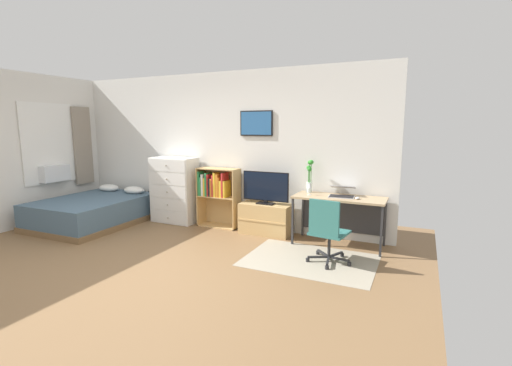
% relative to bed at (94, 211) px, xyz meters
% --- Properties ---
extents(ground_plane, '(7.20, 7.20, 0.00)m').
position_rel_bed_xyz_m(ground_plane, '(2.04, -1.40, -0.24)').
color(ground_plane, brown).
extents(wall_back_with_posters, '(6.12, 0.09, 2.70)m').
position_rel_bed_xyz_m(wall_back_with_posters, '(2.05, 1.03, 1.11)').
color(wall_back_with_posters, silver).
rests_on(wall_back_with_posters, ground_plane).
extents(area_rug, '(1.70, 1.20, 0.01)m').
position_rel_bed_xyz_m(area_rug, '(4.10, -0.09, -0.24)').
color(area_rug, '#9E937F').
rests_on(area_rug, ground_plane).
extents(bed, '(1.54, 1.97, 0.61)m').
position_rel_bed_xyz_m(bed, '(0.00, 0.00, 0.00)').
color(bed, brown).
rests_on(bed, ground_plane).
extents(dresser, '(0.84, 0.46, 1.20)m').
position_rel_bed_xyz_m(dresser, '(1.25, 0.75, 0.36)').
color(dresser, white).
rests_on(dresser, ground_plane).
extents(bookshelf, '(0.75, 0.30, 1.04)m').
position_rel_bed_xyz_m(bookshelf, '(2.12, 0.81, 0.39)').
color(bookshelf, tan).
rests_on(bookshelf, ground_plane).
extents(tv_stand, '(0.85, 0.41, 0.51)m').
position_rel_bed_xyz_m(tv_stand, '(3.09, 0.77, 0.01)').
color(tv_stand, tan).
rests_on(tv_stand, ground_plane).
extents(television, '(0.80, 0.16, 0.53)m').
position_rel_bed_xyz_m(television, '(3.09, 0.75, 0.53)').
color(television, black).
rests_on(television, tv_stand).
extents(desk, '(1.33, 0.56, 0.74)m').
position_rel_bed_xyz_m(desk, '(4.30, 0.77, 0.36)').
color(desk, tan).
rests_on(desk, ground_plane).
extents(office_chair, '(0.58, 0.58, 0.86)m').
position_rel_bed_xyz_m(office_chair, '(4.33, -0.12, 0.21)').
color(office_chair, '#232326').
rests_on(office_chair, ground_plane).
extents(laptop, '(0.40, 0.43, 0.16)m').
position_rel_bed_xyz_m(laptop, '(4.33, 0.75, 0.56)').
color(laptop, '#B7B7BC').
rests_on(laptop, desk).
extents(computer_mouse, '(0.06, 0.10, 0.03)m').
position_rel_bed_xyz_m(computer_mouse, '(4.57, 0.61, 0.51)').
color(computer_mouse, silver).
rests_on(computer_mouse, desk).
extents(bamboo_vase, '(0.11, 0.11, 0.51)m').
position_rel_bed_xyz_m(bamboo_vase, '(3.79, 0.86, 0.75)').
color(bamboo_vase, silver).
rests_on(bamboo_vase, desk).
extents(wine_glass, '(0.07, 0.07, 0.18)m').
position_rel_bed_xyz_m(wine_glass, '(3.86, 0.64, 0.63)').
color(wine_glass, silver).
rests_on(wine_glass, desk).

